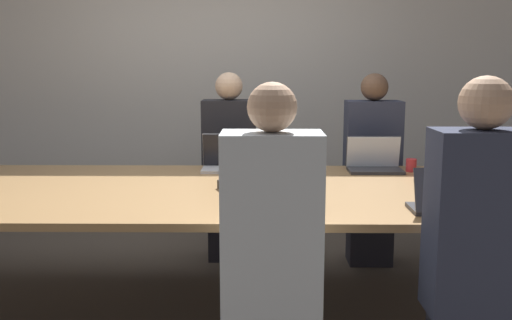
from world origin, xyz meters
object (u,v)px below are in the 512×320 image
object	(u,v)px
person_far_center	(230,170)
laptop_far_right	(374,161)
person_far_right	(372,173)
person_near_right	(476,254)
bottle_near_midright	(312,186)
stapler	(225,186)
laptop_far_center	(225,160)
laptop_near_midright	(265,200)
laptop_near_right	(447,200)
cup_far_right	(411,165)
person_near_midright	(271,265)
cup_far_center	(258,164)

from	to	relation	value
person_far_center	laptop_far_right	bearing A→B (deg)	-24.27
person_far_right	person_near_right	bearing A→B (deg)	-87.45
bottle_near_midright	person_near_right	distance (m)	0.83
person_far_center	stapler	size ratio (longest dim) A/B	9.22
laptop_far_center	stapler	size ratio (longest dim) A/B	1.97
laptop_near_midright	stapler	world-z (taller)	laptop_near_midright
person_near_right	laptop_near_right	bearing A→B (deg)	-89.98
person_far_center	laptop_near_right	bearing A→B (deg)	-53.75
cup_far_right	stapler	xyz separation A→B (m)	(-1.21, -0.60, -0.02)
person_far_center	person_far_right	world-z (taller)	person_far_center
person_near_midright	bottle_near_midright	size ratio (longest dim) A/B	5.54
laptop_near_right	bottle_near_midright	bearing A→B (deg)	-7.95
laptop_near_midright	laptop_far_right	size ratio (longest dim) A/B	0.86
laptop_far_center	person_near_midright	bearing A→B (deg)	-79.76
laptop_far_right	bottle_near_midright	bearing A→B (deg)	-116.49
laptop_near_midright	laptop_far_center	distance (m)	1.22
person_near_midright	laptop_far_right	bearing A→B (deg)	-114.21
laptop_far_center	cup_far_center	bearing A→B (deg)	-15.61
bottle_near_midright	cup_far_right	xyz separation A→B (m)	(0.75, 0.99, -0.07)
bottle_near_midright	laptop_near_midright	bearing A→B (deg)	-147.32
bottle_near_midright	stapler	bearing A→B (deg)	139.69
laptop_near_midright	person_near_right	size ratio (longest dim) A/B	0.22
laptop_near_midright	person_near_right	xyz separation A→B (m)	(0.88, -0.33, -0.15)
laptop_far_right	person_far_right	distance (m)	0.40
laptop_near_midright	bottle_near_midright	xyz separation A→B (m)	(0.23, 0.15, 0.03)
laptop_near_midright	laptop_near_right	bearing A→B (deg)	-176.09
person_far_center	laptop_near_midright	bearing A→B (deg)	-80.80
person_far_right	person_near_midright	bearing A→B (deg)	-111.55
person_far_right	stapler	distance (m)	1.43
person_near_midright	stapler	distance (m)	1.01
bottle_near_midright	person_far_center	bearing A→B (deg)	108.69
person_far_right	stapler	size ratio (longest dim) A/B	9.19
laptop_far_right	stapler	size ratio (longest dim) A/B	2.35
person_near_right	stapler	xyz separation A→B (m)	(-1.11, 0.88, 0.10)
laptop_near_midright	laptop_far_center	world-z (taller)	laptop_near_midright
cup_far_center	laptop_far_right	world-z (taller)	laptop_far_right
person_near_right	person_far_right	distance (m)	1.87
laptop_near_midright	laptop_far_right	xyz separation A→B (m)	(0.74, 1.17, -0.01)
person_near_right	person_far_right	bearing A→B (deg)	-87.45
person_near_right	cup_far_center	bearing A→B (deg)	-57.73
laptop_near_right	person_near_right	xyz separation A→B (m)	(0.00, -0.40, -0.14)
laptop_far_right	cup_far_center	bearing A→B (deg)	-177.18
person_far_center	person_near_midright	bearing A→B (deg)	-82.07
bottle_near_midright	person_far_right	xyz separation A→B (m)	(0.56, 1.38, -0.20)
stapler	person_near_midright	bearing A→B (deg)	-98.51
person_near_midright	laptop_far_right	distance (m)	1.76
person_near_midright	person_far_right	xyz separation A→B (m)	(0.78, 1.97, 0.00)
cup_far_center	cup_far_right	distance (m)	1.03
cup_far_center	person_far_right	xyz separation A→B (m)	(0.84, 0.40, -0.14)
person_far_center	person_far_right	bearing A→B (deg)	-4.73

